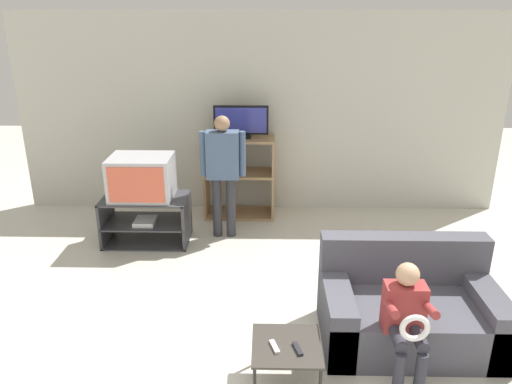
{
  "coord_description": "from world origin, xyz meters",
  "views": [
    {
      "loc": [
        0.08,
        -2.46,
        2.64
      ],
      "look_at": [
        -0.02,
        2.22,
        0.9
      ],
      "focal_mm": 35.0,
      "sensor_mm": 36.0,
      "label": 1
    }
  ],
  "objects_px": {
    "snack_table": "(287,349)",
    "remote_control_black": "(298,349)",
    "remote_control_white": "(275,347)",
    "couch": "(408,310)",
    "person_standing_adult": "(223,166)",
    "media_shelf": "(239,176)",
    "person_seated_child": "(406,317)",
    "tv_stand": "(147,220)",
    "television_main": "(142,177)",
    "television_flat": "(241,123)"
  },
  "relations": [
    {
      "from": "media_shelf",
      "to": "remote_control_black",
      "type": "height_order",
      "value": "media_shelf"
    },
    {
      "from": "television_main",
      "to": "snack_table",
      "type": "height_order",
      "value": "television_main"
    },
    {
      "from": "tv_stand",
      "to": "person_standing_adult",
      "type": "bearing_deg",
      "value": 10.99
    },
    {
      "from": "television_main",
      "to": "television_flat",
      "type": "distance_m",
      "value": 1.45
    },
    {
      "from": "person_seated_child",
      "to": "person_standing_adult",
      "type": "bearing_deg",
      "value": 121.41
    },
    {
      "from": "tv_stand",
      "to": "person_standing_adult",
      "type": "distance_m",
      "value": 1.11
    },
    {
      "from": "snack_table",
      "to": "person_standing_adult",
      "type": "distance_m",
      "value": 2.72
    },
    {
      "from": "remote_control_white",
      "to": "television_main",
      "type": "bearing_deg",
      "value": 104.29
    },
    {
      "from": "tv_stand",
      "to": "remote_control_white",
      "type": "distance_m",
      "value": 2.86
    },
    {
      "from": "snack_table",
      "to": "couch",
      "type": "relative_size",
      "value": 0.35
    },
    {
      "from": "media_shelf",
      "to": "couch",
      "type": "relative_size",
      "value": 0.75
    },
    {
      "from": "person_standing_adult",
      "to": "media_shelf",
      "type": "bearing_deg",
      "value": 76.96
    },
    {
      "from": "remote_control_black",
      "to": "remote_control_white",
      "type": "distance_m",
      "value": 0.16
    },
    {
      "from": "remote_control_black",
      "to": "snack_table",
      "type": "bearing_deg",
      "value": 126.09
    },
    {
      "from": "tv_stand",
      "to": "snack_table",
      "type": "relative_size",
      "value": 1.98
    },
    {
      "from": "remote_control_black",
      "to": "person_seated_child",
      "type": "xyz_separation_m",
      "value": [
        0.78,
        0.14,
        0.18
      ]
    },
    {
      "from": "television_main",
      "to": "couch",
      "type": "relative_size",
      "value": 0.5
    },
    {
      "from": "media_shelf",
      "to": "person_seated_child",
      "type": "height_order",
      "value": "media_shelf"
    },
    {
      "from": "remote_control_white",
      "to": "person_standing_adult",
      "type": "height_order",
      "value": "person_standing_adult"
    },
    {
      "from": "remote_control_white",
      "to": "couch",
      "type": "distance_m",
      "value": 1.29
    },
    {
      "from": "television_flat",
      "to": "remote_control_black",
      "type": "height_order",
      "value": "television_flat"
    },
    {
      "from": "couch",
      "to": "person_standing_adult",
      "type": "xyz_separation_m",
      "value": [
        -1.7,
        1.98,
        0.62
      ]
    },
    {
      "from": "television_flat",
      "to": "remote_control_white",
      "type": "distance_m",
      "value": 3.41
    },
    {
      "from": "remote_control_black",
      "to": "person_standing_adult",
      "type": "height_order",
      "value": "person_standing_adult"
    },
    {
      "from": "tv_stand",
      "to": "media_shelf",
      "type": "bearing_deg",
      "value": 38.18
    },
    {
      "from": "media_shelf",
      "to": "television_flat",
      "type": "xyz_separation_m",
      "value": [
        0.03,
        -0.01,
        0.72
      ]
    },
    {
      "from": "person_standing_adult",
      "to": "person_seated_child",
      "type": "xyz_separation_m",
      "value": [
        1.52,
        -2.49,
        -0.35
      ]
    },
    {
      "from": "snack_table",
      "to": "remote_control_white",
      "type": "bearing_deg",
      "value": -156.1
    },
    {
      "from": "television_main",
      "to": "remote_control_black",
      "type": "relative_size",
      "value": 4.9
    },
    {
      "from": "television_flat",
      "to": "tv_stand",
      "type": "bearing_deg",
      "value": -142.82
    },
    {
      "from": "remote_control_white",
      "to": "couch",
      "type": "height_order",
      "value": "couch"
    },
    {
      "from": "media_shelf",
      "to": "tv_stand",
      "type": "bearing_deg",
      "value": -141.82
    },
    {
      "from": "television_main",
      "to": "person_seated_child",
      "type": "height_order",
      "value": "television_main"
    },
    {
      "from": "couch",
      "to": "person_seated_child",
      "type": "distance_m",
      "value": 0.6
    },
    {
      "from": "television_main",
      "to": "person_standing_adult",
      "type": "xyz_separation_m",
      "value": [
        0.93,
        0.16,
        0.09
      ]
    },
    {
      "from": "snack_table",
      "to": "person_standing_adult",
      "type": "relative_size",
      "value": 0.34
    },
    {
      "from": "snack_table",
      "to": "person_standing_adult",
      "type": "height_order",
      "value": "person_standing_adult"
    },
    {
      "from": "snack_table",
      "to": "remote_control_black",
      "type": "height_order",
      "value": "remote_control_black"
    },
    {
      "from": "tv_stand",
      "to": "television_main",
      "type": "distance_m",
      "value": 0.53
    },
    {
      "from": "person_seated_child",
      "to": "media_shelf",
      "type": "bearing_deg",
      "value": 113.51
    },
    {
      "from": "television_flat",
      "to": "remote_control_black",
      "type": "distance_m",
      "value": 3.45
    },
    {
      "from": "media_shelf",
      "to": "snack_table",
      "type": "xyz_separation_m",
      "value": [
        0.51,
        -3.23,
        -0.22
      ]
    },
    {
      "from": "television_main",
      "to": "remote_control_black",
      "type": "xyz_separation_m",
      "value": [
        1.66,
        -2.47,
        -0.43
      ]
    },
    {
      "from": "media_shelf",
      "to": "couch",
      "type": "height_order",
      "value": "media_shelf"
    },
    {
      "from": "tv_stand",
      "to": "remote_control_black",
      "type": "relative_size",
      "value": 6.88
    },
    {
      "from": "person_seated_child",
      "to": "snack_table",
      "type": "bearing_deg",
      "value": -174.31
    },
    {
      "from": "snack_table",
      "to": "remote_control_black",
      "type": "relative_size",
      "value": 3.47
    },
    {
      "from": "person_standing_adult",
      "to": "couch",
      "type": "bearing_deg",
      "value": -49.47
    },
    {
      "from": "television_main",
      "to": "remote_control_black",
      "type": "distance_m",
      "value": 3.01
    },
    {
      "from": "snack_table",
      "to": "couch",
      "type": "height_order",
      "value": "couch"
    }
  ]
}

